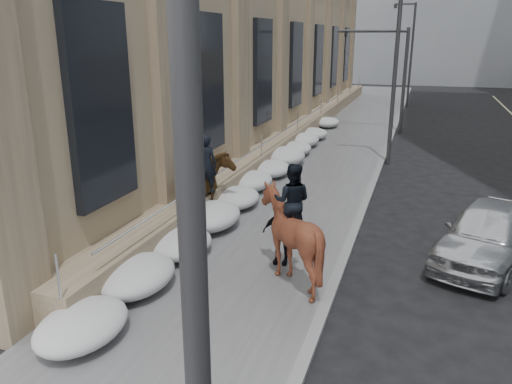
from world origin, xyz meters
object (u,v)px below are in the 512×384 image
(mounted_horse_right, at_px, (290,233))
(pedestrian, at_px, (281,233))
(mounted_horse_left, at_px, (205,189))
(car_silver, at_px, (488,234))

(mounted_horse_right, bearing_deg, pedestrian, -66.21)
(mounted_horse_left, xyz_separation_m, pedestrian, (2.88, -1.95, -0.29))
(mounted_horse_right, distance_m, car_silver, 5.24)
(mounted_horse_right, distance_m, pedestrian, 1.01)
(mounted_horse_right, relative_size, car_silver, 0.61)
(pedestrian, bearing_deg, mounted_horse_left, 144.35)
(mounted_horse_right, relative_size, pedestrian, 1.75)
(mounted_horse_left, height_order, mounted_horse_right, mounted_horse_right)
(mounted_horse_right, xyz_separation_m, car_silver, (4.41, 2.77, -0.52))
(mounted_horse_left, distance_m, car_silver, 7.75)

